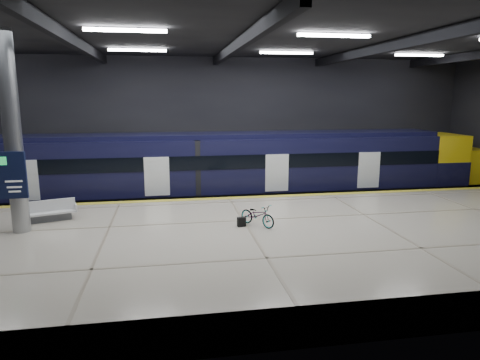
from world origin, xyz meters
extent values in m
plane|color=black|center=(0.00, 0.00, 0.00)|extent=(30.00, 30.00, 0.00)
cube|color=black|center=(0.00, 8.00, 4.00)|extent=(30.00, 0.10, 8.00)
cube|color=black|center=(0.00, -8.00, 4.00)|extent=(30.00, 0.10, 8.00)
cube|color=black|center=(0.00, 0.00, 8.00)|extent=(30.00, 16.00, 0.10)
cube|color=black|center=(-6.00, 0.00, 7.75)|extent=(0.25, 16.00, 0.40)
cube|color=black|center=(0.00, 0.00, 7.75)|extent=(0.25, 16.00, 0.40)
cube|color=black|center=(6.00, 0.00, 7.75)|extent=(0.25, 16.00, 0.40)
cube|color=white|center=(-4.00, -2.00, 7.88)|extent=(2.60, 0.18, 0.10)
cube|color=white|center=(3.00, -2.00, 7.88)|extent=(2.60, 0.18, 0.10)
cube|color=white|center=(-4.00, 4.00, 7.88)|extent=(2.60, 0.18, 0.10)
cube|color=white|center=(3.00, 4.00, 7.88)|extent=(2.60, 0.18, 0.10)
cube|color=white|center=(10.00, 4.00, 7.88)|extent=(2.60, 0.18, 0.10)
cube|color=beige|center=(0.00, -2.50, 0.55)|extent=(30.00, 11.00, 1.10)
cube|color=gold|center=(0.00, 2.75, 1.11)|extent=(30.00, 0.40, 0.01)
cube|color=gray|center=(0.00, 4.78, 0.08)|extent=(30.00, 0.08, 0.16)
cube|color=gray|center=(0.00, 6.22, 0.08)|extent=(30.00, 0.08, 0.16)
cube|color=black|center=(-0.35, 5.50, 0.55)|extent=(24.00, 2.58, 0.80)
cube|color=black|center=(-0.35, 5.50, 2.33)|extent=(24.00, 2.80, 2.75)
cube|color=black|center=(-0.35, 5.50, 3.82)|extent=(24.00, 2.30, 0.24)
cube|color=black|center=(-0.35, 4.09, 2.60)|extent=(24.00, 0.04, 0.70)
cube|color=white|center=(2.65, 4.08, 2.00)|extent=(1.20, 0.05, 1.90)
cube|color=yellow|center=(12.65, 5.50, 2.33)|extent=(2.00, 2.80, 2.75)
ellipsoid|color=yellow|center=(15.25, 5.50, 1.85)|extent=(3.60, 2.52, 1.90)
cube|color=black|center=(12.95, 5.50, 2.50)|extent=(1.60, 2.38, 0.80)
cube|color=#595B60|center=(-7.32, 0.25, 1.23)|extent=(1.51, 0.86, 0.27)
cube|color=silver|center=(-7.32, 0.25, 1.44)|extent=(1.95, 1.27, 0.07)
cube|color=silver|center=(-7.32, 0.25, 1.69)|extent=(1.74, 0.61, 0.45)
cube|color=silver|center=(-8.18, -0.03, 1.55)|extent=(0.28, 0.75, 0.27)
cube|color=silver|center=(-6.46, 0.52, 1.55)|extent=(0.28, 0.75, 0.27)
imported|color=#99999E|center=(0.39, -1.77, 1.51)|extent=(1.39, 1.56, 0.82)
cube|color=black|center=(-0.21, -1.77, 1.28)|extent=(0.33, 0.23, 0.35)
cylinder|color=#9EA0A5|center=(-8.00, -1.00, 4.55)|extent=(0.60, 0.60, 6.90)
cube|color=#0E1434|center=(-8.00, -1.42, 3.20)|extent=(0.90, 0.12, 1.60)
camera|label=1|loc=(-2.83, -16.67, 5.79)|focal=32.00mm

